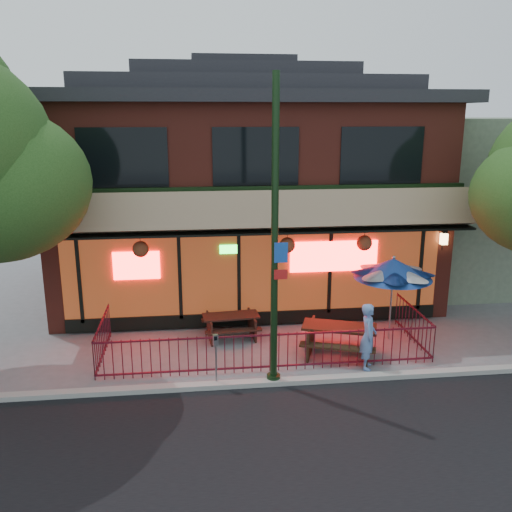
# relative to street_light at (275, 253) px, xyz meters

# --- Properties ---
(ground) EXTENTS (80.00, 80.00, 0.00)m
(ground) POSITION_rel_street_light_xyz_m (-0.00, 0.40, -3.15)
(ground) COLOR gray
(ground) RESTS_ON ground
(curb) EXTENTS (80.00, 0.25, 0.12)m
(curb) POSITION_rel_street_light_xyz_m (-0.00, -0.10, -3.09)
(curb) COLOR #999993
(curb) RESTS_ON ground
(restaurant_building) EXTENTS (12.96, 9.49, 8.05)m
(restaurant_building) POSITION_rel_street_light_xyz_m (-0.00, 7.51, 0.98)
(restaurant_building) COLOR maroon
(restaurant_building) RESTS_ON ground
(neighbor_building) EXTENTS (6.00, 7.00, 6.00)m
(neighbor_building) POSITION_rel_street_light_xyz_m (9.00, 8.10, -0.15)
(neighbor_building) COLOR gray
(neighbor_building) RESTS_ON ground
(patio_fence) EXTENTS (8.44, 2.62, 1.00)m
(patio_fence) POSITION_rel_street_light_xyz_m (-0.00, 0.91, -2.52)
(patio_fence) COLOR #511120
(patio_fence) RESTS_ON ground
(street_light) EXTENTS (0.43, 0.32, 7.00)m
(street_light) POSITION_rel_street_light_xyz_m (0.00, 0.00, 0.00)
(street_light) COLOR black
(street_light) RESTS_ON ground
(picnic_table_left) EXTENTS (1.66, 1.32, 0.67)m
(picnic_table_left) POSITION_rel_street_light_xyz_m (-0.80, 2.80, -2.71)
(picnic_table_left) COLOR #391B14
(picnic_table_left) RESTS_ON ground
(picnic_table_right) EXTENTS (2.27, 1.99, 0.81)m
(picnic_table_right) POSITION_rel_street_light_xyz_m (1.92, 1.32, -2.62)
(picnic_table_right) COLOR #352112
(picnic_table_right) RESTS_ON ground
(patio_umbrella) EXTENTS (2.12, 2.12, 2.43)m
(patio_umbrella) POSITION_rel_street_light_xyz_m (3.60, 2.16, -1.08)
(patio_umbrella) COLOR gray
(patio_umbrella) RESTS_ON ground
(pedestrian) EXTENTS (0.55, 0.70, 1.68)m
(pedestrian) POSITION_rel_street_light_xyz_m (2.42, 0.50, -2.31)
(pedestrian) COLOR #6286C4
(pedestrian) RESTS_ON ground
(parking_meter_near) EXTENTS (0.13, 0.12, 1.28)m
(parking_meter_near) POSITION_rel_street_light_xyz_m (-1.35, 0.00, -2.28)
(parking_meter_near) COLOR gray
(parking_meter_near) RESTS_ON ground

